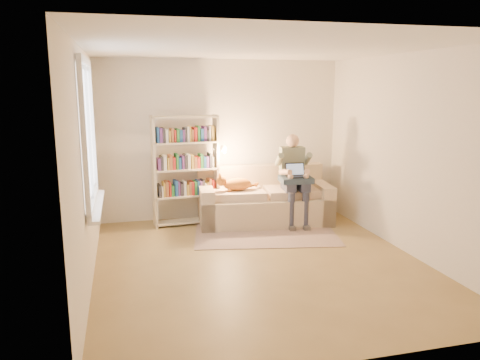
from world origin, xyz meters
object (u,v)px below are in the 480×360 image
object	(u,v)px
sofa	(264,202)
cat	(234,184)
bookshelf	(186,165)
person	(294,174)
laptop	(294,173)

from	to	relation	value
sofa	cat	world-z (taller)	sofa
sofa	bookshelf	distance (m)	1.40
sofa	bookshelf	world-z (taller)	bookshelf
bookshelf	person	bearing A→B (deg)	-17.27
laptop	person	bearing A→B (deg)	78.13
laptop	bookshelf	size ratio (longest dim) A/B	0.19
sofa	person	world-z (taller)	person
cat	bookshelf	bearing A→B (deg)	166.06
cat	laptop	bearing A→B (deg)	-8.38
cat	bookshelf	world-z (taller)	bookshelf
sofa	laptop	size ratio (longest dim) A/B	6.72
person	cat	distance (m)	0.97
cat	laptop	size ratio (longest dim) A/B	2.12
cat	laptop	xyz separation A→B (m)	(0.91, -0.23, 0.17)
person	bookshelf	size ratio (longest dim) A/B	0.82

